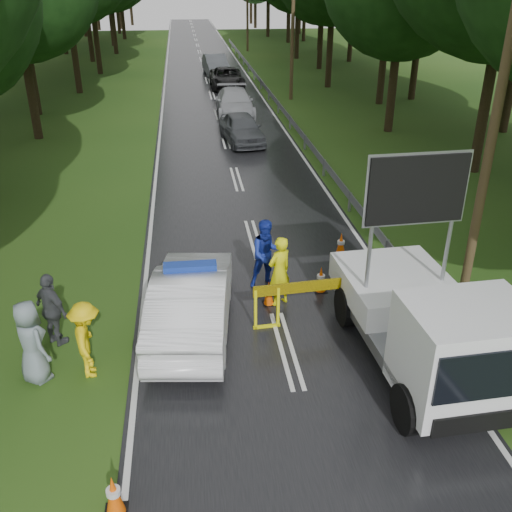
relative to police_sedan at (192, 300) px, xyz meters
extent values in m
plane|color=#1F4513|center=(2.09, -1.10, -0.81)|extent=(160.00, 160.00, 0.00)
cube|color=black|center=(2.09, 28.90, -0.80)|extent=(7.00, 140.00, 0.02)
cylinder|color=gray|center=(5.79, -1.10, -0.46)|extent=(0.12, 0.12, 0.70)
cube|color=gray|center=(5.79, 28.90, -0.26)|extent=(0.05, 60.00, 0.30)
cylinder|color=#4F3E24|center=(7.29, 0.90, 4.19)|extent=(0.24, 0.24, 10.00)
cylinder|color=#4F3E24|center=(7.29, 26.90, 4.19)|extent=(0.24, 0.24, 10.00)
cylinder|color=#4F3E24|center=(7.29, 52.90, 4.19)|extent=(0.24, 0.24, 10.00)
imported|color=white|center=(0.00, 0.00, 0.00)|extent=(2.29, 5.08, 1.62)
cube|color=#1938A5|center=(0.00, 0.00, 0.89)|extent=(1.24, 0.48, 0.16)
cube|color=gray|center=(4.85, -1.53, -0.18)|extent=(2.52, 4.91, 0.29)
cube|color=white|center=(4.80, -0.39, 0.27)|extent=(2.54, 2.86, 0.63)
cube|color=white|center=(4.95, -3.59, 0.62)|extent=(2.38, 1.94, 1.94)
cube|color=black|center=(5.00, -4.53, 0.85)|extent=(2.12, 0.15, 0.97)
cube|color=black|center=(4.82, -0.85, 2.85)|extent=(2.18, 0.24, 1.49)
cylinder|color=black|center=(3.88, -3.87, -0.33)|extent=(0.37, 0.98, 0.96)
cylinder|color=black|center=(3.70, -0.22, -0.33)|extent=(0.37, 0.98, 0.96)
cylinder|color=black|center=(5.87, -0.11, -0.33)|extent=(0.37, 0.98, 0.96)
cube|color=#F7F40D|center=(1.48, -0.21, -0.26)|extent=(0.07, 0.07, 1.10)
cube|color=#F7F40D|center=(2.03, -0.16, -0.26)|extent=(0.07, 0.07, 1.10)
cube|color=#F7F40D|center=(3.68, -0.04, -0.26)|extent=(0.07, 0.07, 1.10)
cube|color=#F7F40D|center=(4.23, 0.01, -0.26)|extent=(0.07, 0.07, 1.10)
cube|color=#F2CC00|center=(2.86, -0.10, 0.23)|extent=(2.86, 0.28, 0.28)
imported|color=#FAFC0D|center=(2.23, 0.90, 0.14)|extent=(0.83, 0.75, 1.90)
imported|color=#192EA7|center=(2.06, 1.90, 0.15)|extent=(1.04, 0.87, 1.93)
imported|color=yellow|center=(-2.22, -1.43, 0.06)|extent=(0.83, 1.22, 1.74)
imported|color=#46484E|center=(-3.15, -0.18, 0.09)|extent=(1.07, 1.04, 1.80)
imported|color=gray|center=(-3.32, -1.47, 0.12)|extent=(1.06, 1.08, 1.87)
imported|color=#3D4045|center=(2.89, 16.49, -0.09)|extent=(2.26, 4.46, 1.45)
imported|color=#96979D|center=(3.10, 22.49, -0.05)|extent=(2.21, 5.27, 1.52)
imported|color=black|center=(3.34, 31.56, -0.09)|extent=(2.43, 5.20, 1.44)
imported|color=#3F4347|center=(2.89, 37.56, 0.00)|extent=(2.10, 5.06, 1.63)
cube|color=black|center=(-1.37, -5.10, -0.80)|extent=(0.37, 0.37, 0.03)
cone|color=#FF5A08|center=(-1.37, -5.10, -0.41)|extent=(0.31, 0.31, 0.77)
cube|color=black|center=(1.97, 0.90, -0.80)|extent=(0.32, 0.32, 0.03)
cone|color=#FF5A08|center=(1.97, 0.90, -0.46)|extent=(0.26, 0.26, 0.66)
cube|color=black|center=(3.45, 1.40, -0.80)|extent=(0.35, 0.35, 0.03)
cone|color=#FF5A08|center=(3.45, 1.40, -0.43)|extent=(0.29, 0.29, 0.73)
cube|color=black|center=(0.09, 1.90, -0.80)|extent=(0.32, 0.32, 0.03)
cone|color=#FF5A08|center=(0.09, 1.90, -0.47)|extent=(0.26, 0.26, 0.66)
cube|color=black|center=(4.53, 3.40, -0.80)|extent=(0.37, 0.37, 0.03)
cone|color=#FF5A08|center=(4.53, 3.40, -0.41)|extent=(0.30, 0.30, 0.75)
camera|label=1|loc=(0.05, -11.63, 6.94)|focal=40.00mm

